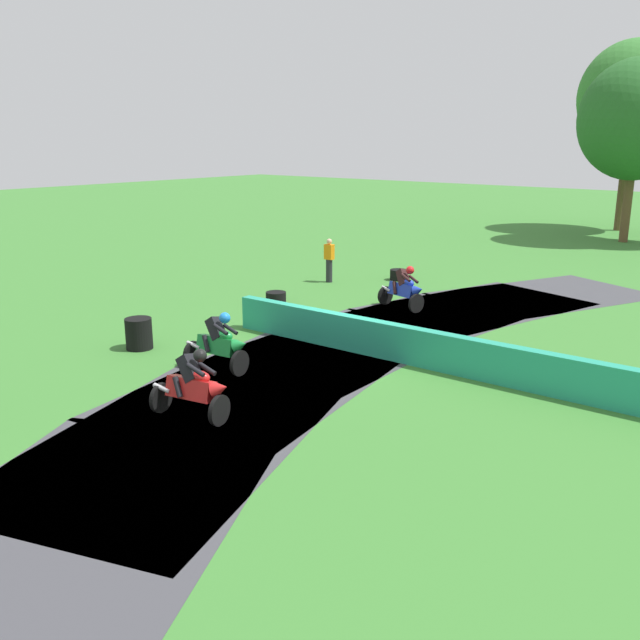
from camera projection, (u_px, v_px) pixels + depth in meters
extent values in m
plane|color=#38752D|center=(338.00, 347.00, 17.69)|extent=(120.00, 120.00, 0.00)
cube|color=#3D3D42|center=(543.00, 295.00, 23.49)|extent=(6.85, 8.27, 0.01)
cube|color=#3D3D42|center=(475.00, 307.00, 21.90)|extent=(6.07, 8.03, 0.01)
cube|color=#3D3D42|center=(408.00, 323.00, 19.96)|extent=(5.16, 7.62, 0.01)
cube|color=#3D3D42|center=(338.00, 347.00, 17.68)|extent=(4.47, 7.23, 0.01)
cube|color=#3D3D42|center=(263.00, 382.00, 15.13)|extent=(5.46, 7.77, 0.01)
cube|color=#3D3D42|center=(178.00, 437.00, 12.37)|extent=(6.33, 8.13, 0.01)
cube|color=#3D3D42|center=(70.00, 531.00, 9.44)|extent=(7.06, 8.31, 0.01)
cube|color=#239375|center=(517.00, 367.00, 14.76)|extent=(16.03, 0.67, 0.90)
cylinder|color=black|center=(416.00, 303.00, 21.10)|extent=(0.26, 0.73, 0.73)
cylinder|color=black|center=(385.00, 295.00, 22.17)|extent=(0.26, 0.73, 0.73)
cube|color=#1E38B2|center=(402.00, 290.00, 21.60)|extent=(1.06, 0.60, 0.46)
ellipsoid|color=#1E38B2|center=(408.00, 283.00, 21.44)|extent=(0.51, 0.43, 0.30)
cone|color=#1E38B2|center=(419.00, 290.00, 21.07)|extent=(0.44, 0.44, 0.47)
cylinder|color=#B2B2B7|center=(386.00, 289.00, 22.00)|extent=(0.42, 0.21, 0.18)
cube|color=#331919|center=(403.00, 278.00, 21.63)|extent=(0.53, 0.47, 0.62)
sphere|color=red|center=(410.00, 270.00, 21.43)|extent=(0.26, 0.26, 0.26)
cylinder|color=#331919|center=(414.00, 279.00, 21.52)|extent=(0.43, 0.23, 0.24)
cylinder|color=#331919|center=(406.00, 278.00, 21.29)|extent=(0.43, 0.23, 0.24)
cylinder|color=#331919|center=(402.00, 289.00, 21.85)|extent=(0.27, 0.25, 0.42)
cylinder|color=#331919|center=(395.00, 288.00, 21.63)|extent=(0.27, 0.25, 0.42)
cylinder|color=black|center=(240.00, 363.00, 15.52)|extent=(0.18, 0.72, 0.72)
cylinder|color=black|center=(193.00, 353.00, 16.23)|extent=(0.18, 0.72, 0.72)
cube|color=#198438|center=(217.00, 345.00, 15.85)|extent=(1.04, 0.48, 0.45)
ellipsoid|color=#198438|center=(224.00, 336.00, 15.74)|extent=(0.48, 0.38, 0.30)
cone|color=#198438|center=(241.00, 345.00, 15.50)|extent=(0.43, 0.42, 0.46)
cylinder|color=#B2B2B7|center=(194.00, 345.00, 16.06)|extent=(0.42, 0.14, 0.17)
cube|color=black|center=(216.00, 329.00, 15.86)|extent=(0.54, 0.40, 0.62)
sphere|color=#1E7FE0|center=(225.00, 318.00, 15.73)|extent=(0.26, 0.26, 0.26)
cylinder|color=black|center=(230.00, 329.00, 15.88)|extent=(0.43, 0.13, 0.24)
cylinder|color=black|center=(221.00, 329.00, 15.57)|extent=(0.43, 0.13, 0.24)
cylinder|color=black|center=(216.00, 343.00, 16.10)|extent=(0.29, 0.19, 0.42)
cylinder|color=black|center=(206.00, 344.00, 15.79)|extent=(0.29, 0.19, 0.42)
cylinder|color=black|center=(219.00, 410.00, 12.84)|extent=(0.23, 0.72, 0.72)
cylinder|color=black|center=(161.00, 398.00, 13.47)|extent=(0.23, 0.72, 0.72)
cube|color=red|center=(191.00, 389.00, 13.14)|extent=(1.05, 0.55, 0.45)
ellipsoid|color=red|center=(200.00, 377.00, 13.04)|extent=(0.50, 0.41, 0.30)
cone|color=red|center=(221.00, 388.00, 12.83)|extent=(0.45, 0.43, 0.47)
cylinder|color=#B2B2B7|center=(162.00, 388.00, 13.30)|extent=(0.42, 0.17, 0.17)
cube|color=black|center=(189.00, 368.00, 13.15)|extent=(0.56, 0.39, 0.62)
sphere|color=black|center=(200.00, 356.00, 13.04)|extent=(0.26, 0.26, 0.26)
cylinder|color=black|center=(207.00, 369.00, 13.18)|extent=(0.44, 0.16, 0.24)
cylinder|color=black|center=(196.00, 370.00, 12.86)|extent=(0.44, 0.16, 0.24)
cylinder|color=black|center=(189.00, 385.00, 13.38)|extent=(0.30, 0.18, 0.42)
cylinder|color=black|center=(178.00, 387.00, 13.06)|extent=(0.30, 0.18, 0.42)
cylinder|color=black|center=(398.00, 277.00, 25.97)|extent=(0.64, 0.64, 0.20)
cylinder|color=black|center=(398.00, 272.00, 25.92)|extent=(0.64, 0.64, 0.20)
cylinder|color=black|center=(276.00, 301.00, 22.24)|extent=(0.66, 0.66, 0.20)
cylinder|color=black|center=(276.00, 295.00, 22.19)|extent=(0.66, 0.66, 0.20)
cylinder|color=black|center=(140.00, 345.00, 17.55)|extent=(0.68, 0.68, 0.20)
cylinder|color=black|center=(139.00, 337.00, 17.50)|extent=(0.68, 0.68, 0.20)
cylinder|color=black|center=(139.00, 330.00, 17.45)|extent=(0.68, 0.68, 0.20)
cylinder|color=black|center=(138.00, 322.00, 17.40)|extent=(0.68, 0.68, 0.20)
cylinder|color=#232328|center=(329.00, 271.00, 25.52)|extent=(0.24, 0.24, 0.86)
cube|color=orange|center=(329.00, 252.00, 25.34)|extent=(0.34, 0.22, 0.56)
sphere|color=tan|center=(329.00, 241.00, 25.24)|extent=(0.20, 0.20, 0.20)
cylinder|color=brown|center=(627.00, 206.00, 34.96)|extent=(0.44, 0.44, 3.69)
ellipsoid|color=#235B23|center=(637.00, 119.00, 33.86)|extent=(5.67, 5.67, 5.95)
cylinder|color=brown|center=(622.00, 187.00, 39.19)|extent=(0.44, 0.44, 4.91)
ellipsoid|color=#33752D|center=(632.00, 97.00, 37.91)|extent=(5.86, 5.86, 6.15)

